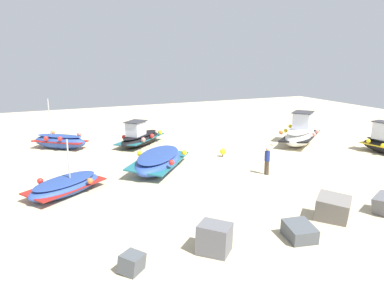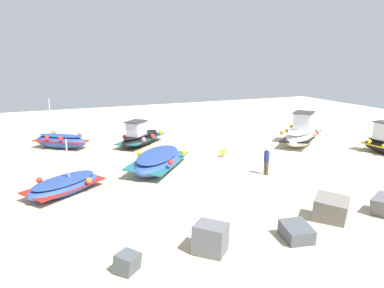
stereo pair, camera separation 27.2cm
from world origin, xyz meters
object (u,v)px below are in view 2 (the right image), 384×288
object	(u,v)px
fishing_boat_4	(301,134)
person_walking	(267,159)
fishing_boat_0	(65,185)
mooring_buoy_0	(223,152)
fishing_boat_2	(140,137)
fishing_boat_1	(158,161)
fishing_boat_3	(61,141)

from	to	relation	value
fishing_boat_4	person_walking	world-z (taller)	fishing_boat_4
fishing_boat_0	mooring_buoy_0	bearing A→B (deg)	160.81
fishing_boat_2	fishing_boat_4	bearing A→B (deg)	113.86
fishing_boat_1	fishing_boat_4	size ratio (longest dim) A/B	1.05
person_walking	fishing_boat_1	bearing A→B (deg)	-63.10
fishing_boat_0	fishing_boat_2	distance (m)	10.60
fishing_boat_2	person_walking	size ratio (longest dim) A/B	2.90
fishing_boat_1	fishing_boat_2	size ratio (longest dim) A/B	1.18
mooring_buoy_0	fishing_boat_3	bearing A→B (deg)	-34.52
fishing_boat_1	person_walking	distance (m)	6.55
fishing_boat_4	person_walking	size ratio (longest dim) A/B	3.26
fishing_boat_3	person_walking	bearing A→B (deg)	-9.02
fishing_boat_1	fishing_boat_2	bearing A→B (deg)	-146.45
fishing_boat_2	fishing_boat_3	world-z (taller)	fishing_boat_3
fishing_boat_0	fishing_boat_1	bearing A→B (deg)	164.62
fishing_boat_0	mooring_buoy_0	xyz separation A→B (m)	(-10.66, -2.86, -0.04)
fishing_boat_1	fishing_boat_3	xyz separation A→B (m)	(5.12, -7.88, 0.03)
fishing_boat_1	fishing_boat_2	xyz separation A→B (m)	(-0.67, -6.56, 0.06)
fishing_boat_1	mooring_buoy_0	size ratio (longest dim) A/B	9.56
mooring_buoy_0	person_walking	bearing A→B (deg)	96.65
fishing_boat_1	person_walking	world-z (taller)	person_walking
fishing_boat_3	mooring_buoy_0	distance (m)	12.27
fishing_boat_2	person_walking	distance (m)	11.19
fishing_boat_0	fishing_boat_4	distance (m)	18.37
fishing_boat_1	fishing_boat_4	distance (m)	12.45
fishing_boat_4	fishing_boat_1	bearing A→B (deg)	149.82
fishing_boat_4	person_walking	xyz separation A→B (m)	(6.82, 5.26, 0.10)
mooring_buoy_0	fishing_boat_1	bearing A→B (deg)	10.52
fishing_boat_1	fishing_boat_2	world-z (taller)	fishing_boat_2
fishing_boat_2	mooring_buoy_0	distance (m)	7.10
fishing_boat_0	fishing_boat_2	world-z (taller)	fishing_boat_0
fishing_boat_4	person_walking	distance (m)	8.61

